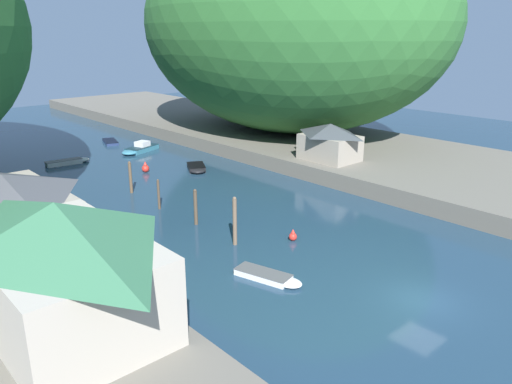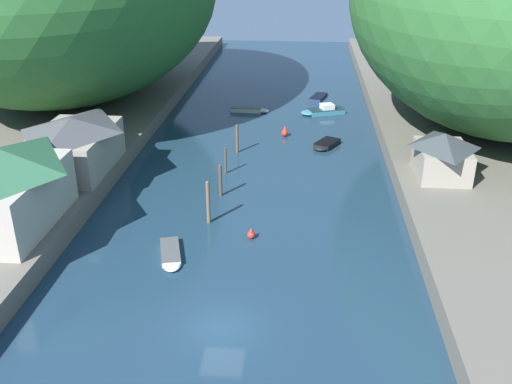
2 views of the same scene
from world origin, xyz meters
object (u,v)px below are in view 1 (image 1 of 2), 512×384
object	(u,v)px
boat_red_skiff	(271,277)
boat_small_dinghy	(197,168)
channel_buoy_near	(293,236)
channel_buoy_far	(145,168)
person_by_boathouse	(58,235)
person_on_quay	(84,275)
waterfront_building	(61,263)
boathouse_shed	(7,211)
right_bank_cottage	(330,141)
boat_far_upstream	(110,141)
boat_near_quay	(69,162)
boat_far_right_bank	(139,149)

from	to	relation	value
boat_red_skiff	boat_small_dinghy	xyz separation A→B (m)	(11.42, 23.73, 0.07)
channel_buoy_near	channel_buoy_far	bearing A→B (deg)	86.22
boat_red_skiff	person_by_boathouse	world-z (taller)	person_by_boathouse
person_on_quay	boat_red_skiff	bearing A→B (deg)	-107.07
waterfront_building	boathouse_shed	bearing A→B (deg)	85.65
waterfront_building	channel_buoy_near	xyz separation A→B (m)	(17.40, 2.34, -4.33)
right_bank_cottage	boat_red_skiff	xyz separation A→B (m)	(-21.10, -13.17, -3.38)
channel_buoy_far	boat_far_upstream	bearing A→B (deg)	76.19
boat_far_upstream	person_by_boathouse	bearing A→B (deg)	-103.90
boat_near_quay	boathouse_shed	bearing A→B (deg)	-24.43
boat_far_right_bank	boat_red_skiff	size ratio (longest dim) A/B	1.28
boathouse_shed	boat_red_skiff	distance (m)	16.73
right_bank_cottage	channel_buoy_far	world-z (taller)	right_bank_cottage
person_by_boathouse	boat_far_upstream	bearing A→B (deg)	-12.45
boat_red_skiff	boat_small_dinghy	size ratio (longest dim) A/B	1.11
boat_small_dinghy	boat_far_right_bank	bearing A→B (deg)	-60.74
boat_small_dinghy	channel_buoy_far	distance (m)	5.51
boathouse_shed	boat_far_upstream	distance (m)	39.12
boathouse_shed	boat_far_upstream	world-z (taller)	boathouse_shed
boat_near_quay	person_by_boathouse	distance (m)	28.89
boat_far_upstream	boat_red_skiff	bearing A→B (deg)	-87.65
channel_buoy_near	channel_buoy_far	size ratio (longest dim) A/B	0.75
boat_red_skiff	boat_far_right_bank	bearing A→B (deg)	-123.00
channel_buoy_far	person_by_boathouse	xyz separation A→B (m)	(-16.04, -17.45, 2.11)
boat_red_skiff	boat_far_upstream	distance (m)	45.18
channel_buoy_far	person_on_quay	size ratio (longest dim) A/B	0.71
boathouse_shed	boat_far_right_bank	bearing A→B (deg)	47.10
boat_far_right_bank	boat_red_skiff	bearing A→B (deg)	142.01
boat_near_quay	channel_buoy_near	bearing A→B (deg)	10.15
boat_small_dinghy	right_bank_cottage	bearing A→B (deg)	161.11
boat_far_upstream	person_on_quay	xyz separation A→B (m)	(-21.23, -40.40, 2.38)
waterfront_building	channel_buoy_far	size ratio (longest dim) A/B	9.21
boat_far_upstream	person_by_boathouse	size ratio (longest dim) A/B	2.99
waterfront_building	boat_small_dinghy	world-z (taller)	waterfront_building
channel_buoy_far	person_on_quay	world-z (taller)	person_on_quay
boathouse_shed	boat_far_upstream	bearing A→B (deg)	55.11
boathouse_shed	boat_small_dinghy	distance (m)	25.79
boat_red_skiff	boat_far_upstream	size ratio (longest dim) A/B	0.91
boat_far_upstream	channel_buoy_near	xyz separation A→B (m)	(-5.70, -40.46, 0.16)
boathouse_shed	person_by_boathouse	world-z (taller)	boathouse_shed
boathouse_shed	boat_small_dinghy	world-z (taller)	boathouse_shed
channel_buoy_near	right_bank_cottage	bearing A→B (deg)	32.09
boathouse_shed	person_by_boathouse	bearing A→B (deg)	-47.96
boat_far_upstream	boat_near_quay	world-z (taller)	boat_near_quay
waterfront_building	person_by_boathouse	bearing A→B (deg)	71.07
boathouse_shed	boat_far_upstream	xyz separation A→B (m)	(22.27, 31.93, -3.86)
channel_buoy_near	channel_buoy_far	world-z (taller)	channel_buoy_far
right_bank_cottage	boat_near_quay	bearing A→B (deg)	129.52
boat_red_skiff	person_by_boathouse	distance (m)	13.36
right_bank_cottage	boat_near_quay	size ratio (longest dim) A/B	1.23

